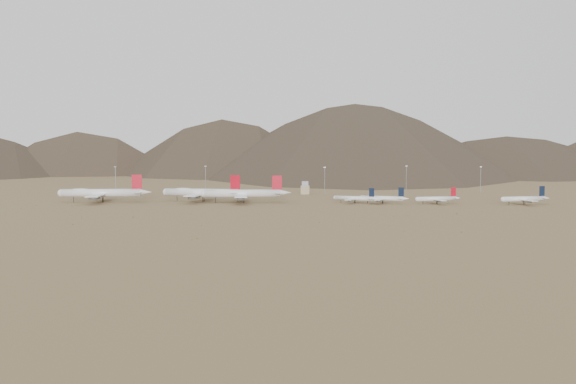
# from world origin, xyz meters

# --- Properties ---
(ground) EXTENTS (3000.00, 3000.00, 0.00)m
(ground) POSITION_xyz_m (0.00, 0.00, 0.00)
(ground) COLOR #96774E
(ground) RESTS_ON ground
(mountain_ridge) EXTENTS (4400.00, 1000.00, 300.00)m
(mountain_ridge) POSITION_xyz_m (0.00, 900.00, 150.00)
(mountain_ridge) COLOR #493B2C
(mountain_ridge) RESTS_ON ground
(widebody_west) EXTENTS (73.52, 57.09, 21.90)m
(widebody_west) POSITION_xyz_m (-128.79, 25.16, 7.55)
(widebody_west) COLOR white
(widebody_west) RESTS_ON ground
(widebody_centre) EXTENTS (72.10, 55.93, 21.47)m
(widebody_centre) POSITION_xyz_m (-50.01, 36.33, 7.40)
(widebody_centre) COLOR white
(widebody_centre) RESTS_ON ground
(widebody_east) EXTENTS (71.54, 55.61, 21.33)m
(widebody_east) POSITION_xyz_m (-16.39, 28.97, 7.35)
(widebody_east) COLOR white
(widebody_east) RESTS_ON ground
(narrowbody_a) EXTENTS (35.37, 26.54, 12.31)m
(narrowbody_a) POSITION_xyz_m (72.10, 27.99, 4.00)
(narrowbody_a) COLOR white
(narrowbody_a) RESTS_ON ground
(narrowbody_b) EXTENTS (37.79, 28.14, 12.94)m
(narrowbody_b) POSITION_xyz_m (93.71, 27.00, 4.20)
(narrowbody_b) COLOR white
(narrowbody_b) RESTS_ON ground
(narrowbody_c) EXTENTS (36.93, 27.43, 12.58)m
(narrowbody_c) POSITION_xyz_m (135.20, 26.44, 4.08)
(narrowbody_c) COLOR white
(narrowbody_c) RESTS_ON ground
(narrowbody_d) EXTENTS (40.89, 30.43, 13.98)m
(narrowbody_d) POSITION_xyz_m (200.51, 23.96, 4.54)
(narrowbody_d) COLOR white
(narrowbody_d) RESTS_ON ground
(control_tower) EXTENTS (8.00, 8.00, 12.00)m
(control_tower) POSITION_xyz_m (30.00, 120.00, 5.32)
(control_tower) COLOR tan
(control_tower) RESTS_ON ground
(mast_far_west) EXTENTS (2.00, 0.60, 25.70)m
(mast_far_west) POSITION_xyz_m (-146.21, 111.81, 14.20)
(mast_far_west) COLOR gray
(mast_far_west) RESTS_ON ground
(mast_west) EXTENTS (2.00, 0.60, 25.70)m
(mast_west) POSITION_xyz_m (-65.61, 132.56, 14.20)
(mast_west) COLOR gray
(mast_west) RESTS_ON ground
(mast_centre) EXTENTS (2.00, 0.60, 25.70)m
(mast_centre) POSITION_xyz_m (48.09, 108.59, 14.20)
(mast_centre) COLOR gray
(mast_centre) RESTS_ON ground
(mast_east) EXTENTS (2.00, 0.60, 25.70)m
(mast_east) POSITION_xyz_m (126.42, 148.90, 14.20)
(mast_east) COLOR gray
(mast_east) RESTS_ON ground
(mast_far_east) EXTENTS (2.00, 0.60, 25.70)m
(mast_far_east) POSITION_xyz_m (192.76, 131.79, 14.20)
(mast_far_east) COLOR gray
(mast_far_east) RESTS_ON ground
(desert_scrub) EXTENTS (393.55, 166.55, 0.76)m
(desert_scrub) POSITION_xyz_m (-1.91, -84.47, 0.28)
(desert_scrub) COLOR olive
(desert_scrub) RESTS_ON ground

